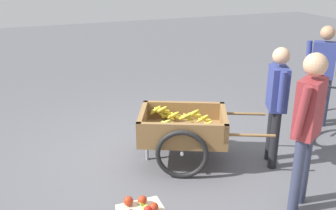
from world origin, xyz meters
name	(u,v)px	position (x,y,z in m)	size (l,w,h in m)	color
ground_plane	(159,154)	(0.00, 0.00, 0.00)	(24.00, 24.00, 0.00)	#56565B
fruit_cart	(183,130)	(-0.24, 0.27, 0.44)	(1.82, 1.38, 0.72)	olive
vendor_person	(277,97)	(-1.28, 0.75, 0.91)	(0.32, 0.49, 1.54)	black
bicycle	(317,107)	(-2.60, 0.05, 0.35)	(1.21, 1.22, 0.85)	black
cyclist_person	(323,68)	(-2.71, -0.05, 0.95)	(0.39, 0.44, 1.59)	#333851
bystander_person	(308,119)	(-0.98, 1.65, 1.02)	(0.46, 0.36, 1.69)	#333851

